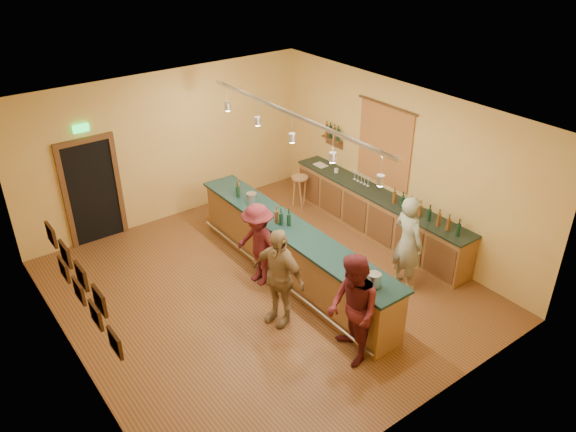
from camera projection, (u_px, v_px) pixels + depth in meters
floor at (264, 289)px, 10.06m from camera, size 7.00×7.00×0.00m
ceiling at (260, 118)px, 8.51m from camera, size 6.50×7.00×0.02m
wall_back at (168, 147)px, 11.74m from camera, size 6.50×0.02×3.20m
wall_front at (424, 321)px, 6.83m from camera, size 6.50×0.02×3.20m
wall_left at (64, 279)px, 7.59m from camera, size 0.02×7.00×3.20m
wall_right at (399, 164)px, 10.99m from camera, size 0.02×7.00×3.20m
doorway at (92, 189)px, 11.06m from camera, size 1.15×0.09×2.48m
tapestry at (384, 146)px, 11.13m from camera, size 0.03×1.40×1.60m
bottle_shelf at (333, 134)px, 12.24m from camera, size 0.17×0.55×0.54m
picture_grid at (81, 283)px, 6.91m from camera, size 0.06×2.20×0.70m
back_counter at (378, 214)px, 11.50m from camera, size 0.60×4.55×1.27m
tasting_bar at (292, 250)px, 10.09m from camera, size 0.73×5.10×1.38m
pendant_track at (292, 124)px, 8.94m from camera, size 0.11×4.60×0.50m
bartender at (408, 243)px, 9.76m from camera, size 0.47×0.68×1.78m
customer_a at (353, 310)px, 8.12m from camera, size 0.95×1.05×1.79m
customer_b at (278, 277)px, 8.91m from camera, size 0.67×1.09×1.72m
customer_c at (258, 245)px, 9.90m from camera, size 0.69×1.07×1.57m
bar_stool at (300, 183)px, 12.52m from camera, size 0.37×0.37×0.76m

